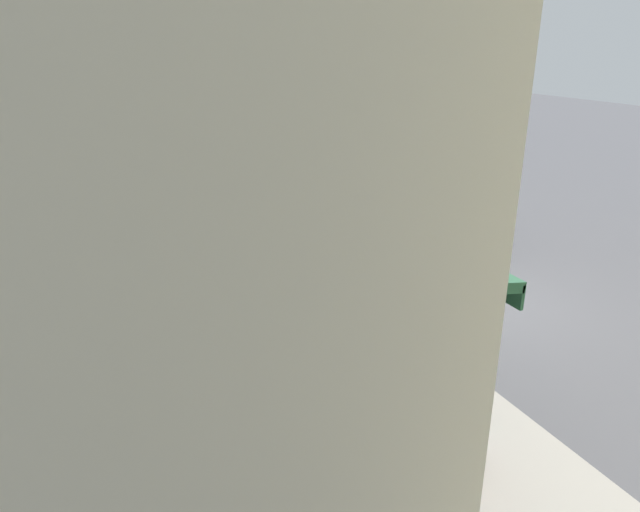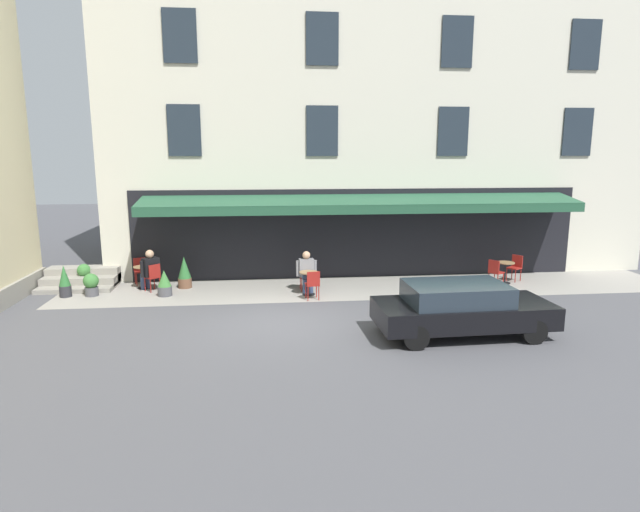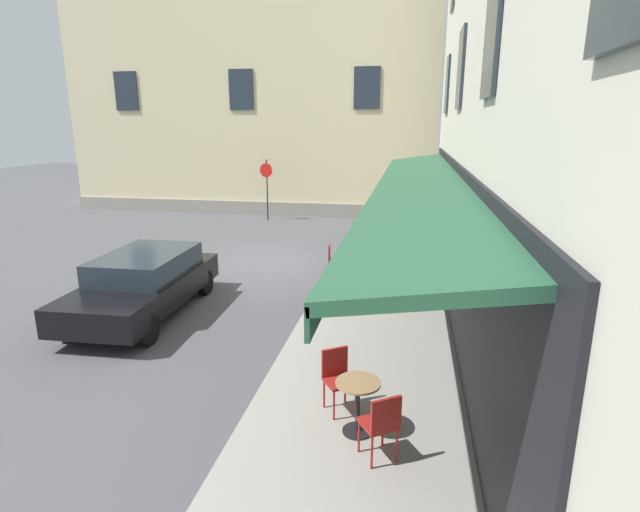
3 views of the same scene
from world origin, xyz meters
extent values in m
plane|color=#4C4C51|center=(0.00, 0.00, 0.00)|extent=(70.00, 70.00, 0.00)
cube|color=gray|center=(-3.25, -3.40, 0.00)|extent=(20.50, 3.20, 0.01)
cube|color=black|center=(-3.00, -4.97, 1.60)|extent=(16.00, 0.06, 3.20)
cube|color=#235138|center=(-3.00, -4.15, 2.85)|extent=(15.00, 1.70, 0.36)
cube|color=#235138|center=(-3.00, -3.32, 2.62)|extent=(15.00, 0.04, 0.28)
cube|color=#232D38|center=(-11.00, -4.96, 5.20)|extent=(1.10, 0.06, 1.70)
cube|color=#232D38|center=(-6.33, -4.96, 5.20)|extent=(1.10, 0.06, 1.70)
cube|color=#232D38|center=(-1.67, -4.96, 5.20)|extent=(1.10, 0.06, 1.70)
cube|color=#232D38|center=(3.00, -4.96, 5.20)|extent=(1.10, 0.06, 1.70)
cylinder|color=black|center=(4.44, -4.05, 0.36)|extent=(0.06, 0.06, 0.72)
cylinder|color=#99754C|center=(4.44, -4.05, 0.73)|extent=(0.60, 0.60, 0.03)
cylinder|color=maroon|center=(4.06, -3.89, 0.23)|extent=(0.03, 0.03, 0.45)
cylinder|color=maroon|center=(4.31, -3.66, 0.23)|extent=(0.03, 0.03, 0.45)
cylinder|color=maroon|center=(3.83, -3.64, 0.23)|extent=(0.03, 0.03, 0.45)
cylinder|color=maroon|center=(4.08, -3.41, 0.23)|extent=(0.03, 0.03, 0.45)
cube|color=maroon|center=(4.07, -3.65, 0.47)|extent=(0.57, 0.57, 0.04)
cube|color=maroon|center=(3.95, -3.52, 0.70)|extent=(0.32, 0.30, 0.42)
cube|color=maroon|center=(4.70, -4.74, 0.70)|extent=(0.39, 0.18, 0.42)
cylinder|color=black|center=(-0.98, -2.65, 0.01)|extent=(0.40, 0.40, 0.03)
cylinder|color=black|center=(-0.98, -2.65, 0.36)|extent=(0.06, 0.06, 0.72)
cylinder|color=#99754C|center=(-0.98, -2.65, 0.73)|extent=(0.60, 0.60, 0.03)
cylinder|color=maroon|center=(-1.20, -2.30, 0.23)|extent=(0.03, 0.03, 0.45)
cylinder|color=maroon|center=(-0.86, -2.26, 0.23)|extent=(0.03, 0.03, 0.45)
cylinder|color=maroon|center=(-1.24, -1.96, 0.23)|extent=(0.03, 0.03, 0.45)
cylinder|color=maroon|center=(-0.90, -1.92, 0.23)|extent=(0.03, 0.03, 0.45)
cube|color=maroon|center=(-1.05, -2.11, 0.47)|extent=(0.45, 0.45, 0.04)
cube|color=maroon|center=(-1.07, -1.93, 0.70)|extent=(0.40, 0.09, 0.42)
cylinder|color=maroon|center=(-0.79, -3.02, 0.23)|extent=(0.03, 0.03, 0.45)
cylinder|color=maroon|center=(-1.13, -3.04, 0.23)|extent=(0.03, 0.03, 0.45)
cylinder|color=maroon|center=(-0.77, -3.36, 0.23)|extent=(0.03, 0.03, 0.45)
cylinder|color=maroon|center=(-1.11, -3.38, 0.23)|extent=(0.03, 0.03, 0.45)
cube|color=maroon|center=(-0.95, -3.20, 0.47)|extent=(0.42, 0.42, 0.04)
cube|color=maroon|center=(-0.94, -3.38, 0.70)|extent=(0.40, 0.07, 0.42)
cylinder|color=black|center=(-7.88, -3.44, 0.01)|extent=(0.40, 0.40, 0.03)
cylinder|color=black|center=(-7.88, -3.44, 0.36)|extent=(0.06, 0.06, 0.72)
cylinder|color=#99754C|center=(-7.88, -3.44, 0.73)|extent=(0.60, 0.60, 0.03)
cylinder|color=maroon|center=(-7.66, -3.09, 0.23)|extent=(0.03, 0.03, 0.45)
cylinder|color=maroon|center=(-7.47, -3.37, 0.23)|extent=(0.03, 0.03, 0.45)
cylinder|color=maroon|center=(-7.38, -2.90, 0.23)|extent=(0.03, 0.03, 0.45)
cylinder|color=maroon|center=(-7.19, -3.18, 0.23)|extent=(0.03, 0.03, 0.45)
cube|color=maroon|center=(-7.43, -3.14, 0.47)|extent=(0.55, 0.55, 0.04)
cube|color=maroon|center=(-7.28, -3.04, 0.70)|extent=(0.26, 0.36, 0.42)
cylinder|color=maroon|center=(-8.11, -3.79, 0.23)|extent=(0.03, 0.03, 0.45)
cylinder|color=maroon|center=(-8.30, -3.50, 0.23)|extent=(0.03, 0.03, 0.45)
cylinder|color=maroon|center=(-8.40, -3.97, 0.23)|extent=(0.03, 0.03, 0.45)
cylinder|color=maroon|center=(-8.58, -3.69, 0.23)|extent=(0.03, 0.03, 0.45)
cube|color=maroon|center=(-8.35, -3.74, 0.47)|extent=(0.55, 0.55, 0.04)
cube|color=maroon|center=(-8.50, -3.84, 0.70)|extent=(0.25, 0.36, 0.42)
cylinder|color=navy|center=(4.28, -4.02, 0.23)|extent=(0.16, 0.16, 0.47)
cylinder|color=navy|center=(4.16, -3.89, 0.49)|extent=(0.37, 0.38, 0.17)
cylinder|color=navy|center=(4.43, -3.89, 0.23)|extent=(0.16, 0.16, 0.47)
cylinder|color=navy|center=(4.31, -3.76, 0.49)|extent=(0.37, 0.38, 0.17)
cube|color=black|center=(4.11, -3.69, 0.79)|extent=(0.56, 0.55, 0.61)
sphere|color=tan|center=(4.11, -3.69, 1.23)|extent=(0.27, 0.27, 0.27)
cylinder|color=black|center=(3.89, -3.90, 0.78)|extent=(0.11, 0.11, 0.54)
cylinder|color=black|center=(4.34, -3.49, 0.78)|extent=(0.11, 0.11, 0.54)
cylinder|color=navy|center=(-0.88, -2.80, 0.23)|extent=(0.15, 0.15, 0.47)
cylinder|color=navy|center=(-0.87, -2.97, 0.49)|extent=(0.18, 0.35, 0.16)
cylinder|color=navy|center=(-1.07, -2.81, 0.23)|extent=(0.15, 0.15, 0.47)
cylinder|color=navy|center=(-1.06, -2.98, 0.49)|extent=(0.18, 0.35, 0.16)
cube|color=gray|center=(-0.95, -3.14, 0.78)|extent=(0.49, 0.30, 0.58)
sphere|color=tan|center=(-0.95, -3.14, 1.20)|extent=(0.26, 0.26, 0.26)
cylinder|color=gray|center=(-0.66, -3.13, 0.76)|extent=(0.10, 0.10, 0.51)
cylinder|color=gray|center=(-1.24, -3.16, 0.76)|extent=(0.10, 0.10, 0.51)
cylinder|color=#4C4C51|center=(3.56, -3.00, 0.16)|extent=(0.45, 0.45, 0.31)
cone|color=#3D7A38|center=(3.56, -3.00, 0.57)|extent=(0.43, 0.43, 0.52)
cylinder|color=brown|center=(3.08, -3.99, 0.17)|extent=(0.45, 0.45, 0.33)
cone|color=#2D6B33|center=(3.08, -3.99, 0.70)|extent=(0.43, 0.43, 0.73)
cube|color=black|center=(-4.46, 1.57, 0.57)|extent=(4.36, 1.94, 0.55)
cube|color=#232D38|center=(-4.26, 1.58, 1.09)|extent=(2.46, 1.68, 0.48)
cylinder|color=black|center=(-5.93, 2.33, 0.30)|extent=(0.60, 0.20, 0.60)
cylinder|color=black|center=(-5.88, 0.73, 0.30)|extent=(0.60, 0.20, 0.60)
cylinder|color=black|center=(-3.03, 2.42, 0.30)|extent=(0.60, 0.20, 0.60)
cylinder|color=black|center=(-2.98, 0.82, 0.30)|extent=(0.60, 0.20, 0.60)
camera|label=1|loc=(8.48, -7.40, 5.09)|focal=32.61mm
camera|label=2|loc=(0.38, 13.76, 4.47)|focal=29.88mm
camera|label=3|loc=(-13.67, -4.00, 3.99)|focal=27.65mm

